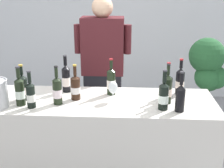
{
  "coord_description": "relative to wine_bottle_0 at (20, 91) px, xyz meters",
  "views": [
    {
      "loc": [
        0.33,
        -2.42,
        1.92
      ],
      "look_at": [
        0.19,
        0.0,
        1.08
      ],
      "focal_mm": 48.75,
      "sensor_mm": 36.0,
      "label": 1
    }
  ],
  "objects": [
    {
      "name": "wine_bottle_7",
      "position": [
        0.1,
        -0.05,
        -0.01
      ],
      "size": [
        0.07,
        0.07,
        0.31
      ],
      "color": "black",
      "rests_on": "counter"
    },
    {
      "name": "wine_bottle_2",
      "position": [
        0.43,
        0.15,
        -0.01
      ],
      "size": [
        0.08,
        0.08,
        0.31
      ],
      "color": "black",
      "rests_on": "counter"
    },
    {
      "name": "wine_bottle_0",
      "position": [
        0.0,
        0.0,
        0.0
      ],
      "size": [
        0.08,
        0.08,
        0.33
      ],
      "color": "black",
      "rests_on": "counter"
    },
    {
      "name": "wine_bottle_3",
      "position": [
        0.3,
        0.04,
        -0.0
      ],
      "size": [
        0.08,
        0.08,
        0.33
      ],
      "color": "black",
      "rests_on": "counter"
    },
    {
      "name": "wall_back",
      "position": [
        0.56,
        2.74,
        0.35
      ],
      "size": [
        8.0,
        0.1,
        2.8
      ],
      "primitive_type": "cube",
      "color": "silver",
      "rests_on": "ground_plane"
    },
    {
      "name": "wine_glass",
      "position": [
        0.76,
        0.12,
        -0.0
      ],
      "size": [
        0.08,
        0.08,
        0.18
      ],
      "color": "silver",
      "rests_on": "counter"
    },
    {
      "name": "wine_bottle_8",
      "position": [
        1.35,
        0.33,
        0.0
      ],
      "size": [
        0.08,
        0.08,
        0.33
      ],
      "color": "black",
      "rests_on": "counter"
    },
    {
      "name": "wine_bottle_5",
      "position": [
        0.73,
        0.29,
        0.0
      ],
      "size": [
        0.08,
        0.08,
        0.33
      ],
      "color": "black",
      "rests_on": "counter"
    },
    {
      "name": "wine_bottle_10",
      "position": [
        1.29,
        -0.05,
        -0.0
      ],
      "size": [
        0.07,
        0.07,
        0.33
      ],
      "color": "black",
      "rests_on": "counter"
    },
    {
      "name": "wine_bottle_4",
      "position": [
        0.31,
        0.34,
        0.01
      ],
      "size": [
        0.07,
        0.07,
        0.35
      ],
      "color": "black",
      "rests_on": "counter"
    },
    {
      "name": "person_server",
      "position": [
        0.61,
        0.88,
        -0.19
      ],
      "size": [
        0.6,
        0.24,
        1.76
      ],
      "color": "black",
      "rests_on": "ground_plane"
    },
    {
      "name": "wine_bottle_9",
      "position": [
        1.17,
        -0.02,
        -0.0
      ],
      "size": [
        0.08,
        0.08,
        0.33
      ],
      "color": "black",
      "rests_on": "counter"
    },
    {
      "name": "counter",
      "position": [
        0.56,
        0.14,
        -0.59
      ],
      "size": [
        2.16,
        0.68,
        0.93
      ],
      "primitive_type": "cube",
      "color": "beige",
      "rests_on": "ground_plane"
    },
    {
      "name": "wine_bottle_11",
      "position": [
        1.21,
        0.12,
        0.0
      ],
      "size": [
        0.08,
        0.08,
        0.34
      ],
      "color": "black",
      "rests_on": "counter"
    },
    {
      "name": "wine_bottle_1",
      "position": [
        1.23,
        0.23,
        -0.01
      ],
      "size": [
        0.08,
        0.08,
        0.32
      ],
      "color": "black",
      "rests_on": "counter"
    },
    {
      "name": "potted_shrub",
      "position": [
        1.89,
        1.44,
        -0.27
      ],
      "size": [
        0.49,
        0.46,
        1.24
      ],
      "color": "brown",
      "rests_on": "ground_plane"
    },
    {
      "name": "wine_bottle_6",
      "position": [
        -0.02,
        0.11,
        -0.01
      ],
      "size": [
        0.09,
        0.09,
        0.31
      ],
      "color": "black",
      "rests_on": "counter"
    }
  ]
}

